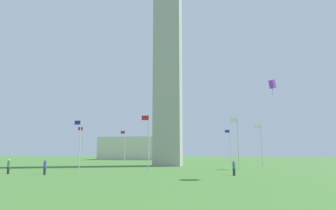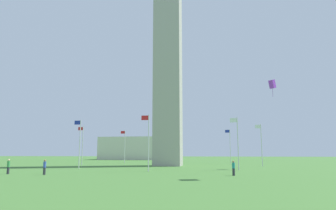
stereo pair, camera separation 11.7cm
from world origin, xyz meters
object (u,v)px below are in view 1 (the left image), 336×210
object	(u,v)px
flagpole_ne	(80,142)
flagpole_e	(148,140)
obelisk_monument	(168,48)
person_blue_shirt	(45,167)
person_green_shirt	(9,167)
kite_purple_box	(272,84)
flagpole_se	(238,141)
flagpole_n	(82,144)
distant_building	(133,148)
flagpole_sw	(230,145)
flagpole_nw	(124,145)
person_teal_shirt	(234,168)
flagpole_s	(261,143)
flagpole_w	(178,145)

from	to	relation	value
flagpole_ne	flagpole_e	world-z (taller)	same
obelisk_monument	person_blue_shirt	size ratio (longest dim) A/B	27.07
person_blue_shirt	person_green_shirt	bearing A→B (deg)	121.48
obelisk_monument	kite_purple_box	size ratio (longest dim) A/B	16.07
flagpole_ne	flagpole_se	world-z (taller)	same
flagpole_n	flagpole_e	bearing A→B (deg)	135.00
flagpole_e	distant_building	world-z (taller)	distant_building
flagpole_sw	distant_building	xyz separation A→B (m)	(32.34, -36.46, -0.37)
flagpole_n	flagpole_nw	distance (m)	13.35
flagpole_se	person_teal_shirt	world-z (taller)	flagpole_se
flagpole_s	flagpole_sw	size ratio (longest dim) A/B	1.00
flagpole_se	distant_building	size ratio (longest dim) A/B	0.36
flagpole_s	person_blue_shirt	bearing A→B (deg)	42.24
person_teal_shirt	distant_building	world-z (taller)	distant_building
flagpole_n	person_teal_shirt	world-z (taller)	flagpole_n
flagpole_e	kite_purple_box	size ratio (longest dim) A/B	2.65
flagpole_w	distant_building	world-z (taller)	distant_building
flagpole_n	person_teal_shirt	size ratio (longest dim) A/B	4.70
flagpole_e	flagpole_s	distance (m)	24.66
flagpole_ne	person_green_shirt	world-z (taller)	flagpole_ne
flagpole_w	person_blue_shirt	xyz separation A→B (m)	(10.45, 42.75, -3.39)
obelisk_monument	flagpole_n	bearing A→B (deg)	0.00
flagpole_e	person_blue_shirt	bearing A→B (deg)	37.02
flagpole_sw	kite_purple_box	world-z (taller)	kite_purple_box
obelisk_monument	flagpole_s	size ratio (longest dim) A/B	6.06
obelisk_monument	flagpole_n	world-z (taller)	obelisk_monument
person_green_shirt	distant_building	bearing A→B (deg)	3.68
flagpole_ne	distant_building	distance (m)	61.60
flagpole_ne	kite_purple_box	bearing A→B (deg)	-171.24
obelisk_monument	flagpole_s	distance (m)	25.91
flagpole_w	kite_purple_box	size ratio (longest dim) A/B	2.65
flagpole_ne	flagpole_w	size ratio (longest dim) A/B	1.00
flagpole_s	distant_building	distance (m)	61.50
kite_purple_box	distant_building	size ratio (longest dim) A/B	0.14
flagpole_nw	person_teal_shirt	bearing A→B (deg)	123.27
flagpole_sw	person_blue_shirt	bearing A→B (deg)	58.82
person_blue_shirt	flagpole_s	bearing A→B (deg)	-10.98
flagpole_nw	distant_building	distance (m)	37.26
flagpole_w	flagpole_nw	bearing A→B (deg)	22.50
flagpole_ne	person_green_shirt	bearing A→B (deg)	76.31
person_blue_shirt	kite_purple_box	xyz separation A→B (m)	(-29.01, -17.75, 12.76)
kite_purple_box	flagpole_s	bearing A→B (deg)	-81.57
flagpole_nw	kite_purple_box	distance (m)	37.92
obelisk_monument	flagpole_s	world-z (taller)	obelisk_monument
obelisk_monument	flagpole_w	bearing A→B (deg)	-89.80
flagpole_se	person_blue_shirt	xyz separation A→B (m)	(22.78, 12.99, -3.39)
person_blue_shirt	kite_purple_box	distance (m)	36.32
flagpole_e	person_blue_shirt	distance (m)	13.52
flagpole_s	distant_building	world-z (taller)	distant_building
distant_building	obelisk_monument	bearing A→B (deg)	112.37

